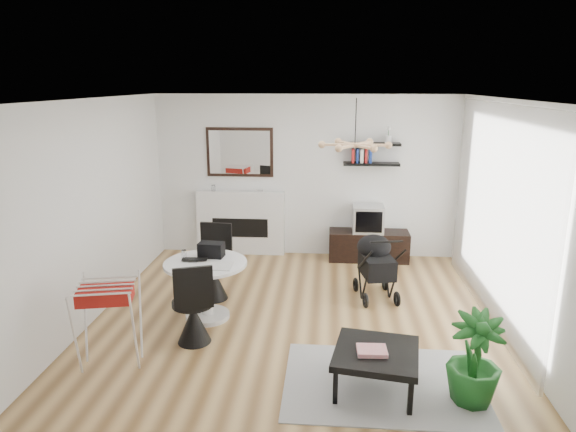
# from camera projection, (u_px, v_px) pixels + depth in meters

# --- Properties ---
(floor) EXTENTS (5.00, 5.00, 0.00)m
(floor) POSITION_uv_depth(u_px,v_px,m) (295.00, 317.00, 6.51)
(floor) COLOR brown
(floor) RESTS_ON ground
(ceiling) EXTENTS (5.00, 5.00, 0.00)m
(ceiling) POSITION_uv_depth(u_px,v_px,m) (296.00, 99.00, 5.82)
(ceiling) COLOR white
(ceiling) RESTS_ON wall_back
(wall_back) EXTENTS (5.00, 0.00, 5.00)m
(wall_back) POSITION_uv_depth(u_px,v_px,m) (306.00, 177.00, 8.57)
(wall_back) COLOR white
(wall_back) RESTS_ON floor
(wall_left) EXTENTS (0.00, 5.00, 5.00)m
(wall_left) POSITION_uv_depth(u_px,v_px,m) (95.00, 210.00, 6.36)
(wall_left) COLOR white
(wall_left) RESTS_ON floor
(wall_right) EXTENTS (0.00, 5.00, 5.00)m
(wall_right) POSITION_uv_depth(u_px,v_px,m) (509.00, 218.00, 5.96)
(wall_right) COLOR white
(wall_right) RESTS_ON floor
(sheer_curtain) EXTENTS (0.04, 3.60, 2.60)m
(sheer_curtain) POSITION_uv_depth(u_px,v_px,m) (495.00, 214.00, 6.17)
(sheer_curtain) COLOR white
(sheer_curtain) RESTS_ON wall_right
(fireplace) EXTENTS (1.50, 0.17, 2.16)m
(fireplace) POSITION_uv_depth(u_px,v_px,m) (241.00, 215.00, 8.76)
(fireplace) COLOR white
(fireplace) RESTS_ON floor
(shelf_lower) EXTENTS (0.90, 0.25, 0.04)m
(shelf_lower) POSITION_uv_depth(u_px,v_px,m) (371.00, 164.00, 8.30)
(shelf_lower) COLOR black
(shelf_lower) RESTS_ON wall_back
(shelf_upper) EXTENTS (0.90, 0.25, 0.04)m
(shelf_upper) POSITION_uv_depth(u_px,v_px,m) (372.00, 144.00, 8.22)
(shelf_upper) COLOR black
(shelf_upper) RESTS_ON wall_back
(pendant_lamp) EXTENTS (0.90, 0.90, 0.10)m
(pendant_lamp) POSITION_uv_depth(u_px,v_px,m) (355.00, 145.00, 6.19)
(pendant_lamp) COLOR tan
(pendant_lamp) RESTS_ON ceiling
(tv_console) EXTENTS (1.31, 0.46, 0.49)m
(tv_console) POSITION_uv_depth(u_px,v_px,m) (368.00, 246.00, 8.54)
(tv_console) COLOR black
(tv_console) RESTS_ON floor
(crt_tv) EXTENTS (0.50, 0.44, 0.44)m
(crt_tv) POSITION_uv_depth(u_px,v_px,m) (368.00, 219.00, 8.42)
(crt_tv) COLOR silver
(crt_tv) RESTS_ON tv_console
(dining_table) EXTENTS (1.02, 1.02, 0.75)m
(dining_table) POSITION_uv_depth(u_px,v_px,m) (206.00, 281.00, 6.36)
(dining_table) COLOR white
(dining_table) RESTS_ON floor
(laptop) EXTENTS (0.33, 0.22, 0.02)m
(laptop) POSITION_uv_depth(u_px,v_px,m) (194.00, 261.00, 6.29)
(laptop) COLOR black
(laptop) RESTS_ON dining_table
(black_bag) EXTENTS (0.33, 0.22, 0.19)m
(black_bag) POSITION_uv_depth(u_px,v_px,m) (211.00, 250.00, 6.46)
(black_bag) COLOR black
(black_bag) RESTS_ON dining_table
(newspaper) EXTENTS (0.38, 0.31, 0.01)m
(newspaper) POSITION_uv_depth(u_px,v_px,m) (217.00, 266.00, 6.14)
(newspaper) COLOR white
(newspaper) RESTS_ON dining_table
(drinking_glass) EXTENTS (0.06, 0.06, 0.10)m
(drinking_glass) POSITION_uv_depth(u_px,v_px,m) (184.00, 254.00, 6.42)
(drinking_glass) COLOR white
(drinking_glass) RESTS_ON dining_table
(chair_far) EXTENTS (0.49, 0.50, 1.02)m
(chair_far) POSITION_uv_depth(u_px,v_px,m) (213.00, 276.00, 7.00)
(chair_far) COLOR black
(chair_far) RESTS_ON floor
(chair_near) EXTENTS (0.51, 0.53, 0.98)m
(chair_near) POSITION_uv_depth(u_px,v_px,m) (194.00, 317.00, 5.79)
(chair_near) COLOR black
(chair_near) RESTS_ON floor
(drying_rack) EXTENTS (0.72, 0.69, 0.92)m
(drying_rack) POSITION_uv_depth(u_px,v_px,m) (109.00, 323.00, 5.29)
(drying_rack) COLOR white
(drying_rack) RESTS_ON floor
(stroller) EXTENTS (0.61, 0.83, 0.96)m
(stroller) POSITION_uv_depth(u_px,v_px,m) (376.00, 268.00, 7.03)
(stroller) COLOR black
(stroller) RESTS_ON floor
(rug) EXTENTS (1.93, 1.40, 0.01)m
(rug) POSITION_uv_depth(u_px,v_px,m) (382.00, 383.00, 5.07)
(rug) COLOR #A2A2A2
(rug) RESTS_ON floor
(coffee_table) EXTENTS (0.90, 0.90, 0.40)m
(coffee_table) POSITION_uv_depth(u_px,v_px,m) (376.00, 355.00, 4.89)
(coffee_table) COLOR black
(coffee_table) RESTS_ON rug
(magazines) EXTENTS (0.29, 0.23, 0.04)m
(magazines) POSITION_uv_depth(u_px,v_px,m) (372.00, 351.00, 4.83)
(magazines) COLOR #DC3743
(magazines) RESTS_ON coffee_table
(potted_plant) EXTENTS (0.52, 0.52, 0.89)m
(potted_plant) POSITION_uv_depth(u_px,v_px,m) (475.00, 359.00, 4.67)
(potted_plant) COLOR #18551B
(potted_plant) RESTS_ON floor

